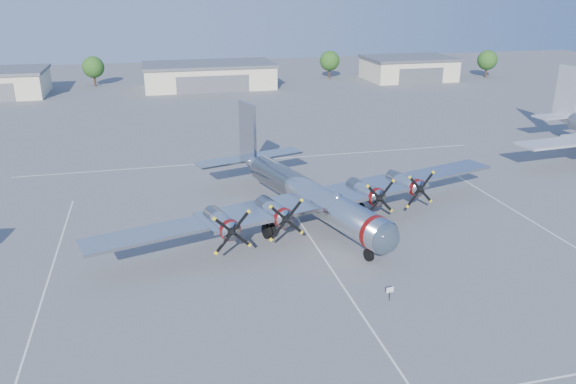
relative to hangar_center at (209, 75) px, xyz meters
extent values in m
plane|color=#555558|center=(0.00, -81.96, -2.71)|extent=(260.00, 260.00, 0.00)
cube|color=silver|center=(-22.00, -86.96, -2.71)|extent=(0.15, 40.00, 0.01)
cube|color=silver|center=(0.00, -86.96, -2.71)|extent=(0.15, 40.00, 0.01)
cube|color=silver|center=(22.00, -86.96, -2.71)|extent=(0.15, 40.00, 0.01)
cube|color=silver|center=(0.00, -56.96, -2.71)|extent=(60.00, 0.15, 0.01)
cube|color=beige|center=(0.00, 0.04, -0.31)|extent=(28.00, 14.00, 4.80)
cube|color=slate|center=(0.00, 0.04, 2.39)|extent=(28.60, 14.60, 0.60)
cube|color=slate|center=(0.00, -7.01, -0.91)|extent=(15.40, 0.20, 3.60)
cube|color=beige|center=(48.00, 0.04, -0.31)|extent=(20.00, 14.00, 4.80)
cube|color=slate|center=(48.00, 0.04, 2.39)|extent=(20.60, 14.60, 0.60)
cube|color=slate|center=(48.00, -7.01, -0.91)|extent=(11.00, 0.20, 3.60)
cylinder|color=#382619|center=(-25.00, 8.04, -1.31)|extent=(0.50, 0.50, 2.80)
sphere|color=#284F16|center=(-25.00, 8.04, 1.53)|extent=(4.80, 4.80, 4.80)
cylinder|color=#382619|center=(30.00, 6.04, -1.31)|extent=(0.50, 0.50, 2.80)
sphere|color=#284F16|center=(30.00, 6.04, 1.53)|extent=(4.80, 4.80, 4.80)
cylinder|color=#382619|center=(68.00, -1.96, -1.31)|extent=(0.50, 0.50, 2.80)
sphere|color=#284F16|center=(68.00, -1.96, 1.53)|extent=(4.80, 4.80, 4.80)
cylinder|color=black|center=(2.61, -93.65, -2.30)|extent=(0.06, 0.06, 0.83)
cube|color=white|center=(2.61, -93.65, -1.83)|extent=(0.57, 0.11, 0.42)
camera|label=1|loc=(-13.07, -126.40, 18.90)|focal=35.00mm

